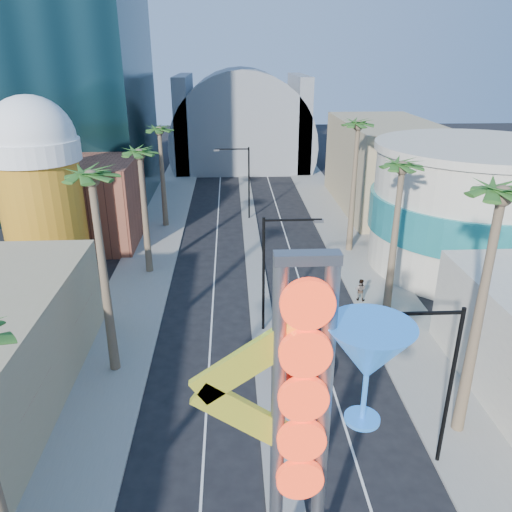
% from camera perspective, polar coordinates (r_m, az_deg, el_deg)
% --- Properties ---
extents(sidewalk_west, '(5.00, 100.00, 0.15)m').
position_cam_1_polar(sidewalk_west, '(47.96, -11.77, 0.70)').
color(sidewalk_west, gray).
rests_on(sidewalk_west, ground).
extents(sidewalk_east, '(5.00, 100.00, 0.15)m').
position_cam_1_polar(sidewalk_east, '(48.75, 10.87, 1.13)').
color(sidewalk_east, gray).
rests_on(sidewalk_east, ground).
extents(median, '(1.60, 84.00, 0.15)m').
position_cam_1_polar(median, '(50.21, -0.52, 2.19)').
color(median, gray).
rests_on(median, ground).
extents(brick_filler_west, '(10.00, 10.00, 8.00)m').
position_cam_1_polar(brick_filler_west, '(50.92, -18.93, 5.89)').
color(brick_filler_west, brown).
rests_on(brick_filler_west, ground).
extents(filler_east, '(10.00, 20.00, 10.00)m').
position_cam_1_polar(filler_east, '(61.12, 14.44, 9.99)').
color(filler_east, tan).
rests_on(filler_east, ground).
extents(beer_mug, '(7.00, 7.00, 14.50)m').
position_cam_1_polar(beer_mug, '(42.94, -23.57, 7.64)').
color(beer_mug, orange).
rests_on(beer_mug, ground).
extents(turquoise_building, '(16.60, 16.60, 10.60)m').
position_cam_1_polar(turquoise_building, '(45.55, 23.28, 5.04)').
color(turquoise_building, beige).
rests_on(turquoise_building, ground).
extents(canopy, '(22.00, 16.00, 22.00)m').
position_cam_1_polar(canopy, '(82.15, -1.59, 13.23)').
color(canopy, slate).
rests_on(canopy, ground).
extents(neon_sign, '(6.53, 2.60, 12.55)m').
position_cam_1_polar(neon_sign, '(15.99, 8.21, -17.29)').
color(neon_sign, gray).
rests_on(neon_sign, ground).
extents(streetlight_0, '(3.79, 0.25, 8.00)m').
position_cam_1_polar(streetlight_0, '(31.77, 1.85, -0.90)').
color(streetlight_0, black).
rests_on(streetlight_0, ground).
extents(streetlight_1, '(3.79, 0.25, 8.00)m').
position_cam_1_polar(streetlight_1, '(54.55, -1.40, 9.11)').
color(streetlight_1, black).
rests_on(streetlight_1, ground).
extents(streetlight_2, '(3.45, 0.25, 8.00)m').
position_cam_1_polar(streetlight_2, '(22.95, 20.43, -12.58)').
color(streetlight_2, black).
rests_on(streetlight_2, ground).
extents(palm_1, '(2.40, 2.40, 12.70)m').
position_cam_1_polar(palm_1, '(26.86, -18.14, 7.01)').
color(palm_1, brown).
rests_on(palm_1, ground).
extents(palm_2, '(2.40, 2.40, 11.20)m').
position_cam_1_polar(palm_2, '(40.48, -13.11, 10.50)').
color(palm_2, brown).
rests_on(palm_2, ground).
extents(palm_3, '(2.40, 2.40, 11.20)m').
position_cam_1_polar(palm_3, '(52.16, -10.96, 13.26)').
color(palm_3, brown).
rests_on(palm_3, ground).
extents(palm_5, '(2.40, 2.40, 13.20)m').
position_cam_1_polar(palm_5, '(22.86, 25.99, 4.41)').
color(palm_5, brown).
rests_on(palm_5, ground).
extents(palm_6, '(2.40, 2.40, 11.70)m').
position_cam_1_polar(palm_6, '(33.80, 16.28, 8.68)').
color(palm_6, brown).
rests_on(palm_6, ground).
extents(palm_7, '(2.40, 2.40, 12.70)m').
position_cam_1_polar(palm_7, '(44.94, 11.54, 13.52)').
color(palm_7, brown).
rests_on(palm_7, ground).
extents(red_pickup, '(2.74, 5.88, 1.63)m').
position_cam_1_polar(red_pickup, '(30.34, 5.26, -10.95)').
color(red_pickup, '#AA160D').
rests_on(red_pickup, ground).
extents(pedestrian_b, '(1.01, 0.93, 1.69)m').
position_cam_1_polar(pedestrian_b, '(37.95, 11.82, -3.79)').
color(pedestrian_b, gray).
rests_on(pedestrian_b, sidewalk_east).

